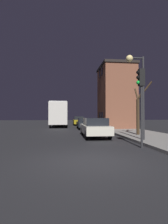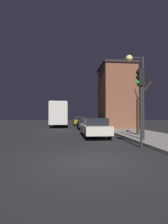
{
  "view_description": "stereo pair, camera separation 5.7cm",
  "coord_description": "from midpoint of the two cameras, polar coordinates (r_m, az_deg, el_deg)",
  "views": [
    {
      "loc": [
        -0.97,
        -6.46,
        1.69
      ],
      "look_at": [
        0.83,
        10.2,
        2.03
      ],
      "focal_mm": 28.0,
      "sensor_mm": 36.0,
      "label": 1
    },
    {
      "loc": [
        -0.91,
        -6.47,
        1.69
      ],
      "look_at": [
        0.83,
        10.2,
        2.03
      ],
      "focal_mm": 28.0,
      "sensor_mm": 36.0,
      "label": 2
    }
  ],
  "objects": [
    {
      "name": "streetlamp",
      "position": [
        11.71,
        17.01,
        10.11
      ],
      "size": [
        1.19,
        0.44,
        5.34
      ],
      "color": "#28282B",
      "rests_on": "sidewalk"
    },
    {
      "name": "bare_tree",
      "position": [
        14.75,
        17.6,
        0.92
      ],
      "size": [
        1.1,
        1.58,
        4.22
      ],
      "color": "#382819",
      "rests_on": "sidewalk"
    },
    {
      "name": "traffic_light",
      "position": [
        9.69,
        18.12,
        6.54
      ],
      "size": [
        0.43,
        0.24,
        4.14
      ],
      "color": "#28282B",
      "rests_on": "ground"
    },
    {
      "name": "brick_building",
      "position": [
        22.92,
        10.52,
        5.02
      ],
      "size": [
        4.15,
        5.26,
        7.95
      ],
      "color": "brown",
      "rests_on": "sidewalk"
    },
    {
      "name": "car_near_lane",
      "position": [
        13.78,
        3.57,
        -4.91
      ],
      "size": [
        1.85,
        4.7,
        1.51
      ],
      "color": "beige",
      "rests_on": "ground"
    },
    {
      "name": "bus",
      "position": [
        27.57,
        -7.99,
        -0.17
      ],
      "size": [
        2.48,
        9.03,
        3.65
      ],
      "color": "beige",
      "rests_on": "ground"
    },
    {
      "name": "car_far_lane",
      "position": [
        30.66,
        -1.7,
        -2.84
      ],
      "size": [
        1.77,
        4.56,
        1.57
      ],
      "color": "olive",
      "rests_on": "ground"
    },
    {
      "name": "ground_plane",
      "position": [
        6.75,
        2.33,
        -15.67
      ],
      "size": [
        120.0,
        120.0,
        0.0
      ],
      "primitive_type": "plane",
      "color": "black"
    },
    {
      "name": "car_mid_lane",
      "position": [
        22.1,
        0.35,
        -3.72
      ],
      "size": [
        1.84,
        4.32,
        1.34
      ],
      "color": "black",
      "rests_on": "ground"
    }
  ]
}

